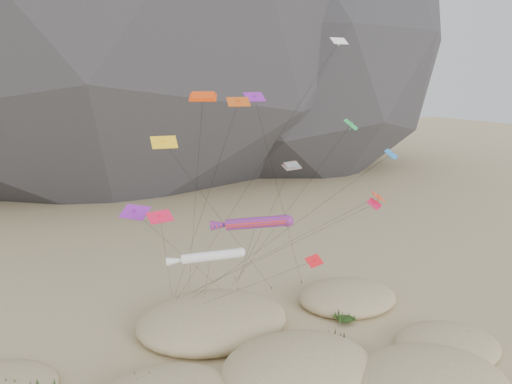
# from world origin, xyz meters

# --- Properties ---
(dunes) EXTENTS (52.54, 39.02, 4.31)m
(dunes) POSITION_xyz_m (-2.22, 4.28, 0.77)
(dunes) COLOR #CCB789
(dunes) RESTS_ON ground
(kite_stakes) EXTENTS (18.83, 7.32, 0.30)m
(kite_stakes) POSITION_xyz_m (2.02, 23.79, 0.15)
(kite_stakes) COLOR #3F2D1E
(kite_stakes) RESTS_ON ground
(rainbow_tube_kite) EXTENTS (9.22, 19.99, 14.54)m
(rainbow_tube_kite) POSITION_xyz_m (-0.96, 8.06, 13.72)
(rainbow_tube_kite) COLOR red
(rainbow_tube_kite) RESTS_ON ground
(white_tube_kite) EXTENTS (6.97, 13.85, 11.46)m
(white_tube_kite) POSITION_xyz_m (-4.79, 9.38, 10.76)
(white_tube_kite) COLOR white
(white_tube_kite) RESTS_ON ground
(orange_parafoil) EXTENTS (3.13, 13.83, 24.87)m
(orange_parafoil) POSITION_xyz_m (-3.43, 14.00, 24.09)
(orange_parafoil) COLOR #E8410C
(orange_parafoil) RESTS_ON ground
(multi_parafoil) EXTENTS (2.12, 16.68, 18.24)m
(multi_parafoil) POSITION_xyz_m (4.56, 11.74, 17.54)
(multi_parafoil) COLOR red
(multi_parafoil) RESTS_ON ground
(delta_kites) EXTENTS (27.09, 18.23, 30.14)m
(delta_kites) POSITION_xyz_m (3.75, 11.26, 17.65)
(delta_kites) COLOR yellow
(delta_kites) RESTS_ON ground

